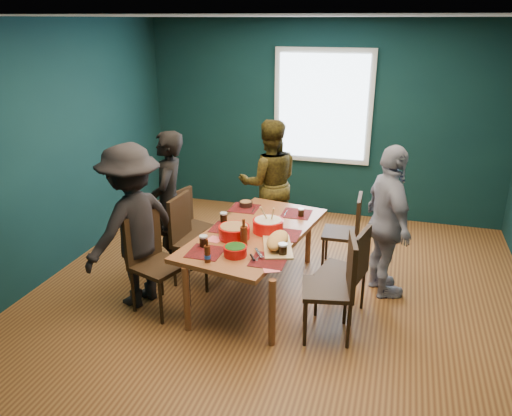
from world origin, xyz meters
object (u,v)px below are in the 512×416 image
(person_near_left, at_px, (133,226))
(chair_left_far, at_px, (187,220))
(dining_table, at_px, (255,237))
(chair_left_mid, at_px, (189,233))
(chair_right_far, at_px, (349,227))
(cutting_board, at_px, (277,242))
(bowl_herbs, at_px, (235,250))
(chair_right_near, at_px, (338,280))
(chair_left_near, at_px, (152,255))
(person_right, at_px, (388,223))
(person_far_left, at_px, (169,202))
(bowl_salad, at_px, (234,232))
(chair_right_mid, at_px, (350,266))
(bowl_dumpling, at_px, (268,225))
(person_back, at_px, (269,183))

(person_near_left, bearing_deg, chair_left_far, -164.44)
(dining_table, bearing_deg, chair_left_mid, -173.92)
(chair_left_mid, xyz_separation_m, chair_right_far, (1.60, 0.75, -0.05))
(chair_left_far, relative_size, cutting_board, 1.29)
(bowl_herbs, bearing_deg, chair_right_near, 2.46)
(chair_left_near, bearing_deg, person_near_left, -175.98)
(chair_right_near, height_order, person_right, person_right)
(dining_table, xyz_separation_m, person_far_left, (-1.07, 0.28, 0.17))
(bowl_salad, bearing_deg, person_near_left, -163.15)
(chair_left_mid, xyz_separation_m, chair_right_mid, (1.72, -0.21, -0.04))
(bowl_herbs, height_order, cutting_board, cutting_board)
(person_far_left, bearing_deg, chair_left_far, 147.94)
(chair_left_near, distance_m, chair_right_near, 1.78)
(chair_right_near, relative_size, person_right, 0.61)
(chair_left_near, bearing_deg, chair_right_mid, 30.67)
(person_far_left, xyz_separation_m, bowl_dumpling, (1.19, -0.24, -0.03))
(chair_left_far, xyz_separation_m, person_near_left, (-0.11, -1.02, 0.32))
(dining_table, xyz_separation_m, chair_right_far, (0.85, 0.80, -0.11))
(person_far_left, height_order, bowl_salad, person_far_left)
(chair_left_far, height_order, bowl_salad, chair_left_far)
(chair_right_near, distance_m, bowl_herbs, 0.95)
(person_far_left, distance_m, bowl_herbs, 1.35)
(chair_left_near, distance_m, bowl_dumpling, 1.17)
(chair_right_far, xyz_separation_m, chair_right_mid, (0.12, -0.96, 0.01))
(chair_left_far, relative_size, person_near_left, 0.52)
(chair_right_far, bearing_deg, chair_left_near, -143.96)
(person_right, bearing_deg, person_far_left, 67.79)
(chair_left_far, bearing_deg, chair_left_near, -66.65)
(person_far_left, distance_m, bowl_dumpling, 1.22)
(person_right, bearing_deg, person_back, 34.20)
(chair_left_near, height_order, chair_right_mid, chair_left_near)
(dining_table, relative_size, person_near_left, 1.19)
(person_near_left, relative_size, bowl_salad, 5.35)
(person_near_left, height_order, bowl_salad, person_near_left)
(chair_left_far, bearing_deg, person_back, 60.36)
(person_far_left, height_order, person_near_left, person_near_left)
(bowl_dumpling, bearing_deg, dining_table, -163.38)
(bowl_salad, bearing_deg, bowl_herbs, -69.73)
(person_back, xyz_separation_m, bowl_salad, (0.04, -1.46, -0.03))
(chair_right_mid, relative_size, bowl_salad, 2.94)
(chair_right_far, height_order, bowl_herbs, chair_right_far)
(chair_left_near, distance_m, person_right, 2.34)
(person_far_left, height_order, person_right, person_far_left)
(person_back, relative_size, person_near_left, 0.97)
(dining_table, distance_m, chair_right_mid, 0.99)
(person_right, relative_size, person_near_left, 0.97)
(person_near_left, distance_m, bowl_salad, 0.98)
(chair_left_far, xyz_separation_m, person_back, (0.79, 0.73, 0.30))
(dining_table, relative_size, cutting_board, 2.98)
(person_near_left, distance_m, bowl_herbs, 1.07)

